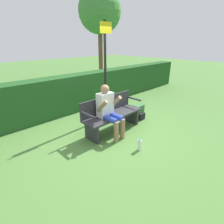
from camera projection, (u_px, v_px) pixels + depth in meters
ground_plane at (113, 130)px, 4.55m from camera, size 40.00×40.00×0.00m
hedge_back at (70, 94)px, 5.65m from camera, size 12.00×0.58×1.17m
park_bench at (112, 114)px, 4.42m from camera, size 1.65×0.51×0.88m
person_seated at (108, 109)px, 4.10m from camera, size 0.52×0.64×1.24m
backpack at (139, 112)px, 5.18m from camera, size 0.31×0.27×0.42m
water_bottle at (139, 145)px, 3.69m from camera, size 0.08×0.08×0.25m
signpost at (105, 67)px, 4.72m from camera, size 0.38×0.09×2.66m
tree at (100, 12)px, 9.60m from camera, size 2.36×2.36×4.87m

